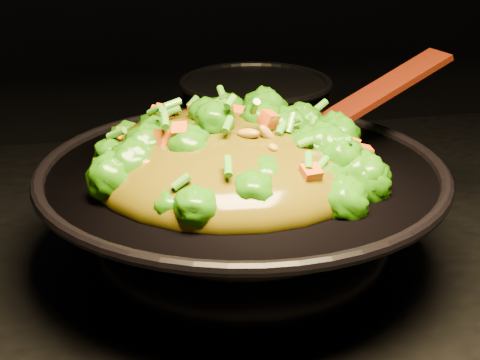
{
  "coord_description": "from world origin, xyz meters",
  "views": [
    {
      "loc": [
        -0.23,
        -0.67,
        1.29
      ],
      "look_at": [
        -0.08,
        0.01,
        1.0
      ],
      "focal_mm": 55.0,
      "sensor_mm": 36.0,
      "label": 1
    }
  ],
  "objects": [
    {
      "name": "wok",
      "position": [
        -0.08,
        0.0,
        0.96
      ],
      "size": [
        0.42,
        0.42,
        0.11
      ],
      "primitive_type": null,
      "rotation": [
        0.0,
        0.0,
        0.03
      ],
      "color": "black",
      "rests_on": "stovetop"
    },
    {
      "name": "stir_fry",
      "position": [
        -0.09,
        -0.0,
        1.06
      ],
      "size": [
        0.31,
        0.31,
        0.1
      ],
      "primitive_type": null,
      "rotation": [
        0.0,
        0.0,
        0.08
      ],
      "color": "#246C07",
      "rests_on": "wok"
    },
    {
      "name": "spatula",
      "position": [
        0.05,
        0.05,
        1.06
      ],
      "size": [
        0.24,
        0.1,
        0.1
      ],
      "primitive_type": "cube",
      "rotation": [
        0.0,
        -0.38,
        0.25
      ],
      "color": "#321706",
      "rests_on": "wok"
    },
    {
      "name": "back_pot",
      "position": [
        0.01,
        0.32,
        0.96
      ],
      "size": [
        0.27,
        0.27,
        0.12
      ],
      "primitive_type": "cylinder",
      "rotation": [
        0.0,
        0.0,
        -0.41
      ],
      "color": "black",
      "rests_on": "stovetop"
    }
  ]
}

